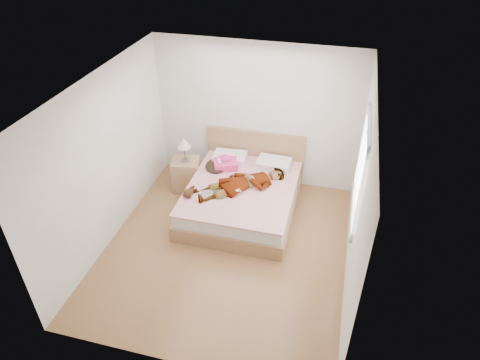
{
  "coord_description": "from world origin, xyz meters",
  "views": [
    {
      "loc": [
        1.41,
        -4.62,
        4.6
      ],
      "look_at": [
        0.0,
        0.85,
        0.7
      ],
      "focal_mm": 32.0,
      "sensor_mm": 36.0,
      "label": 1
    }
  ],
  "objects": [
    {
      "name": "ground",
      "position": [
        0.0,
        0.0,
        0.0
      ],
      "size": [
        4.0,
        4.0,
        0.0
      ],
      "primitive_type": "plane",
      "color": "#56371B",
      "rests_on": "ground"
    },
    {
      "name": "woman",
      "position": [
        0.0,
        0.95,
        0.62
      ],
      "size": [
        1.64,
        1.47,
        0.22
      ],
      "primitive_type": "imported",
      "rotation": [
        0.0,
        0.0,
        -0.9
      ],
      "color": "white",
      "rests_on": "bed"
    },
    {
      "name": "hair",
      "position": [
        -0.57,
        1.4,
        0.55
      ],
      "size": [
        0.46,
        0.53,
        0.07
      ],
      "primitive_type": "ellipsoid",
      "rotation": [
        0.0,
        0.0,
        0.15
      ],
      "color": "black",
      "rests_on": "bed"
    },
    {
      "name": "phone",
      "position": [
        -0.5,
        1.35,
        0.69
      ],
      "size": [
        0.09,
        0.1,
        0.05
      ],
      "primitive_type": "cube",
      "rotation": [
        0.44,
        0.0,
        0.67
      ],
      "color": "silver",
      "rests_on": "bed"
    },
    {
      "name": "room_shell",
      "position": [
        1.77,
        0.3,
        1.5
      ],
      "size": [
        4.0,
        4.0,
        4.0
      ],
      "color": "white",
      "rests_on": "ground"
    },
    {
      "name": "bed",
      "position": [
        0.0,
        1.04,
        0.28
      ],
      "size": [
        1.8,
        2.08,
        1.0
      ],
      "color": "olive",
      "rests_on": "ground"
    },
    {
      "name": "towel",
      "position": [
        -0.42,
        1.44,
        0.6
      ],
      "size": [
        0.5,
        0.45,
        0.21
      ],
      "color": "#FF459F",
      "rests_on": "bed"
    },
    {
      "name": "magazine",
      "position": [
        -0.4,
        0.58,
        0.52
      ],
      "size": [
        0.46,
        0.38,
        0.02
      ],
      "color": "white",
      "rests_on": "bed"
    },
    {
      "name": "coffee_mug",
      "position": [
        -0.02,
        0.72,
        0.56
      ],
      "size": [
        0.12,
        0.09,
        0.1
      ],
      "color": "white",
      "rests_on": "bed"
    },
    {
      "name": "plush_toy",
      "position": [
        -0.75,
        0.48,
        0.58
      ],
      "size": [
        0.19,
        0.25,
        0.13
      ],
      "color": "#311D0D",
      "rests_on": "bed"
    },
    {
      "name": "nightstand",
      "position": [
        -1.13,
        1.35,
        0.34
      ],
      "size": [
        0.56,
        0.52,
        1.03
      ],
      "color": "#926543",
      "rests_on": "ground"
    }
  ]
}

